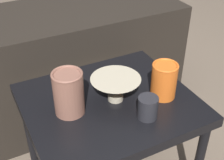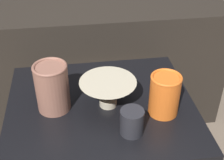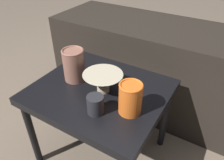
{
  "view_description": "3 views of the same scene",
  "coord_description": "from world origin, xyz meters",
  "px_view_note": "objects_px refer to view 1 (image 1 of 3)",
  "views": [
    {
      "loc": [
        -0.41,
        -0.82,
        1.19
      ],
      "look_at": [
        0.01,
        -0.01,
        0.56
      ],
      "focal_mm": 50.0,
      "sensor_mm": 36.0,
      "label": 1
    },
    {
      "loc": [
        -0.08,
        -0.81,
        1.13
      ],
      "look_at": [
        0.04,
        0.0,
        0.57
      ],
      "focal_mm": 50.0,
      "sensor_mm": 36.0,
      "label": 2
    },
    {
      "loc": [
        0.48,
        -0.68,
        1.1
      ],
      "look_at": [
        0.06,
        0.01,
        0.53
      ],
      "focal_mm": 35.0,
      "sensor_mm": 36.0,
      "label": 3
    }
  ],
  "objects_px": {
    "vase_textured_left": "(69,92)",
    "cup": "(148,108)",
    "vase_colorful_right": "(164,80)",
    "bowl": "(116,87)"
  },
  "relations": [
    {
      "from": "bowl",
      "to": "vase_colorful_right",
      "type": "height_order",
      "value": "vase_colorful_right"
    },
    {
      "from": "vase_textured_left",
      "to": "cup",
      "type": "height_order",
      "value": "vase_textured_left"
    },
    {
      "from": "vase_colorful_right",
      "to": "cup",
      "type": "distance_m",
      "value": 0.14
    },
    {
      "from": "vase_textured_left",
      "to": "vase_colorful_right",
      "type": "distance_m",
      "value": 0.35
    },
    {
      "from": "cup",
      "to": "bowl",
      "type": "bearing_deg",
      "value": 110.82
    },
    {
      "from": "bowl",
      "to": "vase_textured_left",
      "type": "xyz_separation_m",
      "value": [
        -0.18,
        0.01,
        0.03
      ]
    },
    {
      "from": "bowl",
      "to": "cup",
      "type": "bearing_deg",
      "value": -69.18
    },
    {
      "from": "vase_colorful_right",
      "to": "bowl",
      "type": "bearing_deg",
      "value": 160.62
    },
    {
      "from": "vase_colorful_right",
      "to": "cup",
      "type": "xyz_separation_m",
      "value": [
        -0.12,
        -0.08,
        -0.03
      ]
    },
    {
      "from": "vase_textured_left",
      "to": "cup",
      "type": "distance_m",
      "value": 0.28
    }
  ]
}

